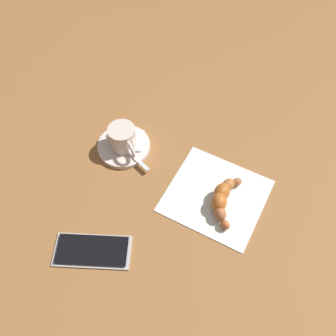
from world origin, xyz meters
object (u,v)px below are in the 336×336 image
Objects in this scene: teaspoon at (121,145)px; napkin at (216,196)px; croissant at (222,198)px; cell_phone at (92,251)px; sugar_packet at (138,141)px; espresso_cup at (123,138)px; saucer at (124,146)px.

teaspoon is 0.63× the size of napkin.
croissant is 0.28m from cell_phone.
cell_phone is (0.01, 0.27, -0.01)m from sugar_packet.
espresso_cup is at bearing -86.87° from cell_phone.
espresso_cup is 0.03m from teaspoon.
napkin is 1.25× the size of cell_phone.
saucer is 0.25m from cell_phone.
cell_phone is at bearing 93.13° from espresso_cup.
napkin is 1.52× the size of croissant.
espresso_cup reaches higher than napkin.
sugar_packet is 0.38× the size of cell_phone.
saucer is at bearing -143.23° from teaspoon.
sugar_packet is at bearing -148.42° from teaspoon.
napkin is at bearing -123.43° from sugar_packet.
croissant reaches higher than saucer.
espresso_cup is at bearing -18.32° from napkin.
croissant is at bearing -143.96° from cell_phone.
croissant is (-0.01, 0.01, 0.02)m from napkin.
sugar_packet is 0.24m from croissant.
saucer is at bearing -18.56° from napkin.
teaspoon is 0.79× the size of cell_phone.
espresso_cup is 0.61× the size of teaspoon.
napkin is (-0.23, 0.07, -0.01)m from teaspoon.
saucer is 0.93× the size of croissant.
teaspoon is (0.00, 0.00, 0.01)m from saucer.
espresso_cup is at bearing 116.20° from sugar_packet.
napkin is at bearing 162.52° from teaspoon.
cell_phone is at bearing 93.44° from saucer.
espresso_cup is (-0.00, 0.00, 0.03)m from saucer.
napkin is at bearing 161.44° from saucer.
espresso_cup is 0.24m from napkin.
teaspoon is 2.06× the size of sugar_packet.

